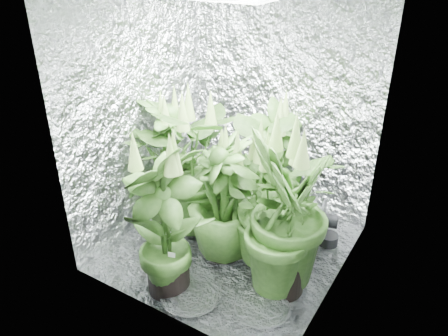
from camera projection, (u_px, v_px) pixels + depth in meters
ground at (231, 247)px, 3.35m from camera, size 1.60×1.60×0.00m
walls at (232, 125)px, 2.89m from camera, size 1.62×1.62×2.00m
plant_a at (195, 166)px, 3.35m from camera, size 1.01×1.01×1.16m
plant_b at (275, 161)px, 3.60m from camera, size 0.71×0.71×1.05m
plant_c at (259, 191)px, 3.35m from camera, size 0.56×0.56×0.85m
plant_d at (169, 162)px, 3.49m from camera, size 0.81×0.81×1.12m
plant_e at (273, 203)px, 2.95m from camera, size 1.08×1.08×1.08m
plant_f at (165, 221)px, 2.70m from camera, size 0.68×0.68×1.17m
plant_g at (286, 216)px, 2.69m from camera, size 0.72×0.72×1.24m
plant_h at (224, 200)px, 3.08m from camera, size 0.72×0.72×1.02m
circulation_fan at (326, 226)px, 3.32m from camera, size 0.18×0.33×0.38m
plant_label at (172, 258)px, 2.76m from camera, size 0.05×0.03×0.08m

